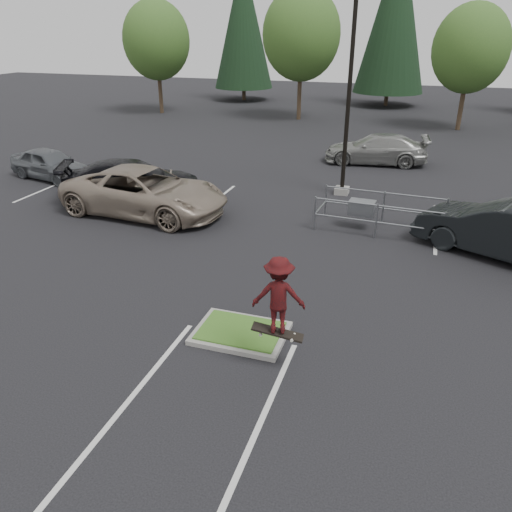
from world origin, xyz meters
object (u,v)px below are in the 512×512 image
(car_r_charc, at_px, (505,230))
(car_far_silver, at_px, (377,149))
(conif_b, at_px, (395,13))
(car_l_tan, at_px, (145,191))
(car_l_black, at_px, (130,181))
(cart_corral, at_px, (366,208))
(skateboarder, at_px, (278,296))
(conif_a, at_px, (243,23))
(light_pole, at_px, (350,87))
(decid_a, at_px, (157,43))
(decid_b, at_px, (301,37))
(decid_c, at_px, (470,51))
(car_l_grey, at_px, (49,164))

(car_r_charc, height_order, car_far_silver, car_r_charc)
(conif_b, xyz_separation_m, car_l_tan, (-6.50, -33.50, -6.93))
(car_l_tan, bearing_deg, car_r_charc, -85.72)
(car_l_black, bearing_deg, cart_corral, -116.61)
(car_l_tan, height_order, car_r_charc, car_l_tan)
(skateboarder, distance_m, car_r_charc, 9.64)
(conif_b, bearing_deg, conif_a, -177.95)
(car_l_tan, bearing_deg, conif_a, 17.08)
(cart_corral, distance_m, skateboarder, 9.13)
(light_pole, bearing_deg, cart_corral, -69.39)
(conif_b, bearing_deg, decid_a, -149.83)
(decid_b, bearing_deg, car_far_silver, -59.54)
(light_pole, height_order, car_l_black, light_pole)
(light_pole, height_order, cart_corral, light_pole)
(decid_b, height_order, car_far_silver, decid_b)
(conif_a, height_order, car_far_silver, conif_a)
(conif_b, relative_size, skateboarder, 7.84)
(conif_b, xyz_separation_m, car_far_silver, (1.36, -22.50, -7.06))
(decid_c, distance_m, cart_corral, 22.61)
(decid_a, height_order, car_far_silver, decid_a)
(cart_corral, bearing_deg, skateboarder, -91.32)
(conif_a, height_order, car_r_charc, conif_a)
(skateboarder, distance_m, car_l_tan, 11.14)
(conif_b, height_order, cart_corral, conif_b)
(cart_corral, bearing_deg, decid_b, 113.26)
(light_pole, bearing_deg, conif_b, 91.01)
(conif_b, distance_m, car_l_black, 33.87)
(decid_a, xyz_separation_m, decid_c, (24.00, -0.20, -0.33))
(light_pole, relative_size, car_l_tan, 1.54)
(car_r_charc, bearing_deg, light_pole, -104.86)
(conif_a, xyz_separation_m, skateboarder, (15.20, -41.00, -5.25))
(car_far_silver, bearing_deg, car_l_grey, -67.93)
(car_l_black, bearing_deg, car_l_tan, -156.56)
(car_l_black, bearing_deg, skateboarder, -160.30)
(decid_c, xyz_separation_m, car_r_charc, (0.51, -22.83, -4.34))
(cart_corral, relative_size, car_r_charc, 0.83)
(decid_c, height_order, car_far_silver, decid_c)
(car_l_black, bearing_deg, decid_b, -30.00)
(decid_b, relative_size, car_l_tan, 1.46)
(cart_corral, relative_size, skateboarder, 2.48)
(conif_b, bearing_deg, car_l_black, -103.97)
(decid_c, distance_m, conif_a, 22.50)
(cart_corral, xyz_separation_m, car_l_black, (-9.99, 0.30, 0.05))
(decid_b, relative_size, conif_b, 0.66)
(car_r_charc, bearing_deg, conif_a, -123.20)
(car_far_silver, bearing_deg, car_l_black, -50.29)
(light_pole, distance_m, conif_a, 31.63)
(decid_a, relative_size, car_l_grey, 2.06)
(conif_a, distance_m, car_far_silver, 27.56)
(decid_a, distance_m, skateboarder, 36.69)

